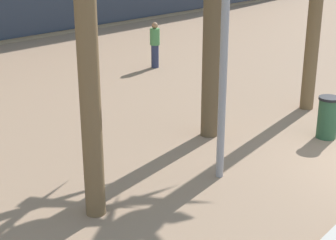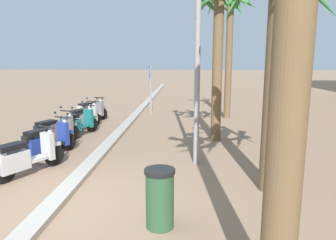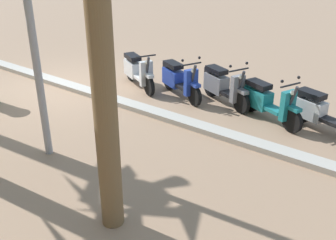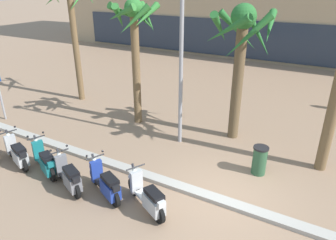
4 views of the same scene
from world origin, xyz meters
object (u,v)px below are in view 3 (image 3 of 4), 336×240
Objects in this scene: scooter_silver_lead_nearest at (321,112)px; scooter_teal_far_back at (267,101)px; scooter_grey_mid_centre at (223,85)px; scooter_blue_mid_front at (179,79)px; scooter_silver_gap_after_mid at (137,71)px.

scooter_silver_lead_nearest is 1.18m from scooter_teal_far_back.
scooter_grey_mid_centre is at bearing -3.01° from scooter_silver_lead_nearest.
scooter_blue_mid_front is at bearing 13.05° from scooter_grey_mid_centre.
scooter_blue_mid_front is (1.16, 0.27, -0.01)m from scooter_grey_mid_centre.
scooter_grey_mid_centre is at bearing -166.95° from scooter_blue_mid_front.
scooter_silver_lead_nearest is at bearing -173.93° from scooter_teal_far_back.
scooter_silver_gap_after_mid is (3.81, 0.10, 0.00)m from scooter_teal_far_back.
scooter_silver_lead_nearest reaches higher than scooter_silver_gap_after_mid.
scooter_silver_gap_after_mid is (1.35, 0.09, -0.01)m from scooter_blue_mid_front.
scooter_silver_lead_nearest and scooter_teal_far_back have the same top height.
scooter_teal_far_back is (1.18, 0.13, -0.00)m from scooter_silver_lead_nearest.
scooter_silver_lead_nearest is 4.99m from scooter_silver_gap_after_mid.
scooter_silver_gap_after_mid is at bearing 2.60° from scooter_silver_lead_nearest.
scooter_grey_mid_centre is (2.48, -0.13, 0.01)m from scooter_silver_lead_nearest.
scooter_grey_mid_centre reaches higher than scooter_silver_gap_after_mid.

